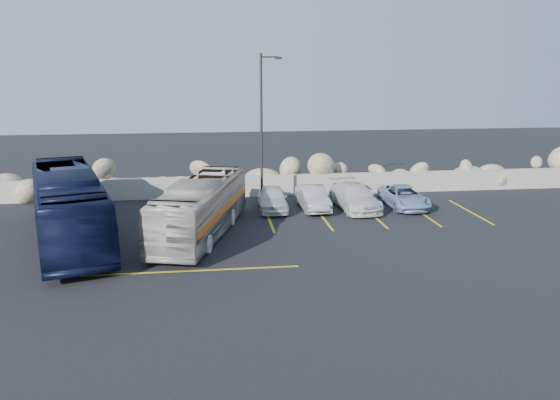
{
  "coord_description": "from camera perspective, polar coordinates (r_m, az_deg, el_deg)",
  "views": [
    {
      "loc": [
        -0.11,
        -18.89,
        7.24
      ],
      "look_at": [
        2.78,
        4.0,
        1.66
      ],
      "focal_mm": 35.0,
      "sensor_mm": 36.0,
      "label": 1
    }
  ],
  "objects": [
    {
      "name": "vintage_bus",
      "position": [
        24.3,
        -8.24,
        -0.79
      ],
      "size": [
        4.46,
        9.27,
        2.52
      ],
      "primitive_type": "imported",
      "rotation": [
        0.0,
        0.0,
        -0.27
      ],
      "color": "beige",
      "rests_on": "ground"
    },
    {
      "name": "ground",
      "position": [
        20.23,
        -6.47,
        -7.46
      ],
      "size": [
        90.0,
        90.0,
        0.0
      ],
      "primitive_type": "plane",
      "color": "black",
      "rests_on": "ground"
    },
    {
      "name": "parking_lines",
      "position": [
        25.95,
        3.65,
        -2.61
      ],
      "size": [
        18.16,
        9.36,
        0.01
      ],
      "color": "gold",
      "rests_on": "ground"
    },
    {
      "name": "tour_coach",
      "position": [
        24.88,
        -21.22,
        -0.6
      ],
      "size": [
        5.7,
        11.25,
        3.06
      ],
      "primitive_type": "imported",
      "rotation": [
        0.0,
        0.0,
        0.3
      ],
      "color": "black",
      "rests_on": "ground"
    },
    {
      "name": "car_c",
      "position": [
        29.0,
        7.79,
        0.35
      ],
      "size": [
        2.21,
        4.63,
        1.3
      ],
      "primitive_type": "imported",
      "rotation": [
        0.0,
        0.0,
        0.09
      ],
      "color": "silver",
      "rests_on": "ground"
    },
    {
      "name": "car_b",
      "position": [
        28.71,
        3.45,
        0.21
      ],
      "size": [
        1.4,
        3.7,
        1.21
      ],
      "primitive_type": "imported",
      "rotation": [
        0.0,
        0.0,
        0.03
      ],
      "color": "#A7A7AC",
      "rests_on": "ground"
    },
    {
      "name": "car_a",
      "position": [
        28.48,
        -0.8,
        0.16
      ],
      "size": [
        1.58,
        3.69,
        1.24
      ],
      "primitive_type": "imported",
      "rotation": [
        0.0,
        0.0,
        -0.03
      ],
      "color": "silver",
      "rests_on": "ground"
    },
    {
      "name": "riprap_pile",
      "position": [
        32.64,
        -6.9,
        3.02
      ],
      "size": [
        54.0,
        2.8,
        2.6
      ],
      "primitive_type": null,
      "color": "#857057",
      "rests_on": "ground"
    },
    {
      "name": "seawall",
      "position": [
        31.6,
        -6.85,
        1.38
      ],
      "size": [
        60.0,
        0.4,
        1.2
      ],
      "primitive_type": "cube",
      "color": "gray",
      "rests_on": "ground"
    },
    {
      "name": "car_d",
      "position": [
        29.86,
        12.83,
        0.33
      ],
      "size": [
        1.94,
        4.06,
        1.12
      ],
      "primitive_type": "imported",
      "rotation": [
        0.0,
        0.0,
        0.02
      ],
      "color": "#8497BB",
      "rests_on": "ground"
    },
    {
      "name": "lamppost",
      "position": [
        28.67,
        -1.85,
        7.7
      ],
      "size": [
        1.14,
        0.18,
        8.0
      ],
      "color": "#312D2B",
      "rests_on": "ground"
    }
  ]
}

